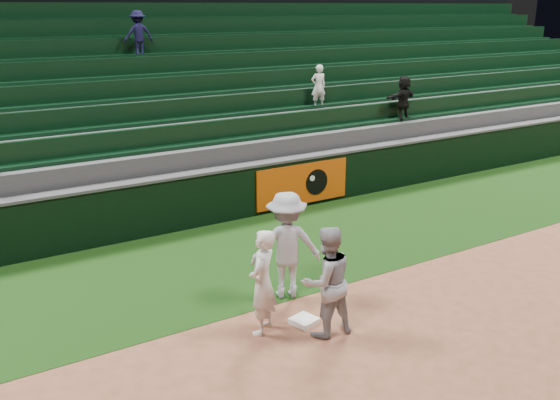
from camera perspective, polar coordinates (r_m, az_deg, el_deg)
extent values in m
plane|color=brown|center=(10.03, 4.04, -11.04)|extent=(70.00, 70.00, 0.00)
cube|color=black|center=(12.33, -4.24, -5.40)|extent=(36.00, 4.20, 0.01)
cube|color=white|center=(9.96, 2.22, -10.97)|extent=(0.44, 0.44, 0.08)
imported|color=white|center=(9.38, -1.61, -7.51)|extent=(0.71, 0.68, 1.64)
imported|color=#9B9DA5|center=(9.32, 4.28, -7.46)|extent=(0.88, 0.71, 1.72)
imported|color=#A4A7B2|center=(10.46, 0.59, -4.15)|extent=(1.36, 1.08, 1.84)
cube|color=black|center=(14.00, -8.56, -0.15)|extent=(36.00, 0.35, 1.20)
cube|color=#D84C0A|center=(15.23, 2.09, 1.47)|extent=(2.60, 0.05, 1.00)
cylinder|color=black|center=(15.43, 3.38, 1.66)|extent=(0.64, 0.02, 0.64)
cylinder|color=white|center=(15.30, 2.97, 2.00)|extent=(0.14, 0.02, 0.14)
cube|color=#424244|center=(13.83, -8.67, 2.30)|extent=(36.00, 0.40, 0.06)
cube|color=#38393B|center=(14.57, -9.76, 1.41)|extent=(36.00, 0.85, 1.65)
cube|color=black|center=(14.55, -10.37, 5.72)|extent=(36.00, 0.14, 0.50)
cube|color=black|center=(14.44, -10.07, 4.79)|extent=(36.00, 0.45, 0.08)
cube|color=#38393B|center=(15.28, -11.05, 2.96)|extent=(36.00, 0.85, 2.10)
cube|color=black|center=(15.25, -11.69, 7.89)|extent=(36.00, 0.14, 0.50)
cube|color=black|center=(15.13, -11.40, 7.02)|extent=(36.00, 0.45, 0.08)
cube|color=#38393B|center=(16.01, -12.22, 4.36)|extent=(36.00, 0.85, 2.55)
cube|color=black|center=(15.98, -12.90, 9.86)|extent=(36.00, 0.14, 0.50)
cube|color=black|center=(15.85, -12.63, 9.05)|extent=(36.00, 0.45, 0.08)
cube|color=#38393B|center=(16.74, -13.29, 5.64)|extent=(36.00, 0.85, 3.00)
cube|color=black|center=(16.73, -14.01, 11.66)|extent=(36.00, 0.14, 0.50)
cube|color=black|center=(16.59, -13.77, 10.90)|extent=(36.00, 0.45, 0.08)
cube|color=#38393B|center=(17.50, -14.28, 6.81)|extent=(36.00, 0.85, 3.45)
cube|color=black|center=(17.50, -15.04, 13.29)|extent=(36.00, 0.14, 0.50)
cube|color=black|center=(17.36, -14.81, 12.59)|extent=(36.00, 0.45, 0.08)
cube|color=#38393B|center=(18.26, -15.19, 7.89)|extent=(36.00, 0.85, 3.90)
cube|color=black|center=(18.29, -16.00, 14.79)|extent=(36.00, 0.14, 0.50)
cube|color=black|center=(18.14, -15.78, 14.12)|extent=(36.00, 0.45, 0.08)
cube|color=#38393B|center=(19.03, -16.03, 8.87)|extent=(36.00, 0.85, 4.35)
cube|color=black|center=(19.10, -16.89, 16.15)|extent=(36.00, 0.14, 0.50)
cube|color=black|center=(18.94, -16.68, 15.53)|extent=(36.00, 0.45, 0.08)
imported|color=black|center=(18.02, 11.21, 9.10)|extent=(1.21, 0.57, 1.26)
imported|color=white|center=(17.15, 3.54, 10.33)|extent=(0.47, 0.35, 1.16)
imported|color=black|center=(17.40, -12.83, 14.59)|extent=(0.80, 0.48, 1.20)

